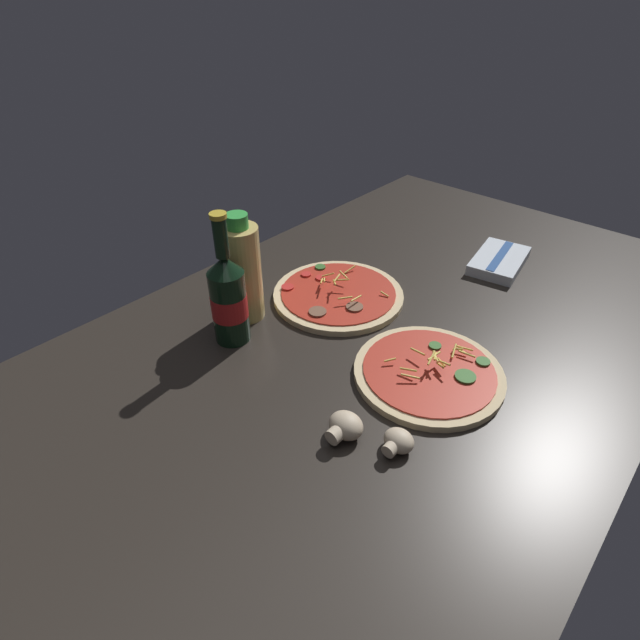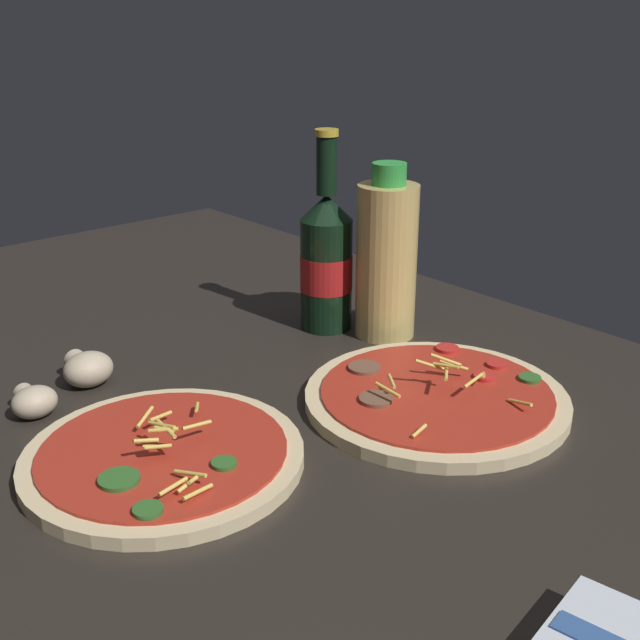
{
  "view_description": "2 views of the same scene",
  "coord_description": "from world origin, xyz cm",
  "px_view_note": "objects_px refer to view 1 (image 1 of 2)",
  "views": [
    {
      "loc": [
        -60.46,
        -41.53,
        59.9
      ],
      "look_at": [
        -5.52,
        7.54,
        6.91
      ],
      "focal_mm": 28.0,
      "sensor_mm": 36.0,
      "label": 1
    },
    {
      "loc": [
        55.37,
        -43.75,
        41.04
      ],
      "look_at": [
        -6.37,
        10.47,
        8.71
      ],
      "focal_mm": 45.0,
      "sensor_mm": 36.0,
      "label": 2
    }
  ],
  "objects_px": {
    "beer_bottle": "(228,298)",
    "mushroom_left": "(345,426)",
    "oil_bottle": "(242,272)",
    "dish_towel": "(499,261)",
    "pizza_near": "(429,373)",
    "pizza_far": "(338,295)",
    "mushroom_right": "(398,442)"
  },
  "relations": [
    {
      "from": "beer_bottle",
      "to": "mushroom_left",
      "type": "height_order",
      "value": "beer_bottle"
    },
    {
      "from": "oil_bottle",
      "to": "dish_towel",
      "type": "relative_size",
      "value": 1.17
    },
    {
      "from": "beer_bottle",
      "to": "pizza_near",
      "type": "bearing_deg",
      "value": -65.42
    },
    {
      "from": "pizza_near",
      "to": "beer_bottle",
      "type": "distance_m",
      "value": 0.37
    },
    {
      "from": "beer_bottle",
      "to": "pizza_far",
      "type": "bearing_deg",
      "value": -13.8
    },
    {
      "from": "mushroom_left",
      "to": "pizza_far",
      "type": "bearing_deg",
      "value": 41.57
    },
    {
      "from": "oil_bottle",
      "to": "dish_towel",
      "type": "bearing_deg",
      "value": -28.65
    },
    {
      "from": "mushroom_left",
      "to": "dish_towel",
      "type": "height_order",
      "value": "mushroom_left"
    },
    {
      "from": "pizza_near",
      "to": "mushroom_left",
      "type": "distance_m",
      "value": 0.2
    },
    {
      "from": "pizza_far",
      "to": "mushroom_left",
      "type": "bearing_deg",
      "value": -138.43
    },
    {
      "from": "mushroom_left",
      "to": "dish_towel",
      "type": "relative_size",
      "value": 0.31
    },
    {
      "from": "pizza_near",
      "to": "mushroom_left",
      "type": "bearing_deg",
      "value": 173.08
    },
    {
      "from": "pizza_far",
      "to": "beer_bottle",
      "type": "height_order",
      "value": "beer_bottle"
    },
    {
      "from": "pizza_far",
      "to": "dish_towel",
      "type": "bearing_deg",
      "value": -28.13
    },
    {
      "from": "beer_bottle",
      "to": "mushroom_left",
      "type": "relative_size",
      "value": 4.38
    },
    {
      "from": "beer_bottle",
      "to": "dish_towel",
      "type": "xyz_separation_m",
      "value": [
        0.59,
        -0.25,
        -0.08
      ]
    },
    {
      "from": "pizza_near",
      "to": "mushroom_right",
      "type": "xyz_separation_m",
      "value": [
        -0.17,
        -0.05,
        0.01
      ]
    },
    {
      "from": "oil_bottle",
      "to": "mushroom_left",
      "type": "bearing_deg",
      "value": -107.86
    },
    {
      "from": "mushroom_left",
      "to": "mushroom_right",
      "type": "bearing_deg",
      "value": -67.15
    },
    {
      "from": "beer_bottle",
      "to": "oil_bottle",
      "type": "relative_size",
      "value": 1.16
    },
    {
      "from": "mushroom_left",
      "to": "mushroom_right",
      "type": "relative_size",
      "value": 1.18
    },
    {
      "from": "mushroom_left",
      "to": "dish_towel",
      "type": "xyz_separation_m",
      "value": [
        0.63,
        0.06,
        -0.01
      ]
    },
    {
      "from": "dish_towel",
      "to": "oil_bottle",
      "type": "bearing_deg",
      "value": 151.35
    },
    {
      "from": "oil_bottle",
      "to": "beer_bottle",
      "type": "bearing_deg",
      "value": -149.77
    },
    {
      "from": "pizza_far",
      "to": "beer_bottle",
      "type": "bearing_deg",
      "value": 166.2
    },
    {
      "from": "pizza_near",
      "to": "oil_bottle",
      "type": "height_order",
      "value": "oil_bottle"
    },
    {
      "from": "pizza_near",
      "to": "mushroom_right",
      "type": "relative_size",
      "value": 5.26
    },
    {
      "from": "beer_bottle",
      "to": "oil_bottle",
      "type": "distance_m",
      "value": 0.08
    },
    {
      "from": "pizza_near",
      "to": "dish_towel",
      "type": "xyz_separation_m",
      "value": [
        0.44,
        0.08,
        0.0
      ]
    },
    {
      "from": "beer_bottle",
      "to": "oil_bottle",
      "type": "bearing_deg",
      "value": 30.23
    },
    {
      "from": "pizza_far",
      "to": "beer_bottle",
      "type": "relative_size",
      "value": 1.09
    },
    {
      "from": "beer_bottle",
      "to": "mushroom_right",
      "type": "xyz_separation_m",
      "value": [
        -0.01,
        -0.38,
        -0.07
      ]
    }
  ]
}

